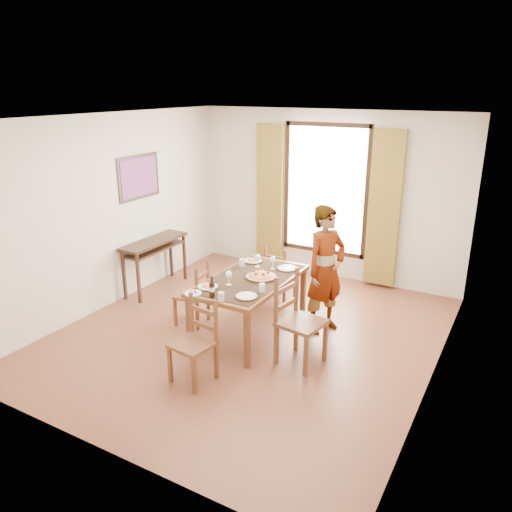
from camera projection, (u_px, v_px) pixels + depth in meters
The scene contains 22 objects.
ground at pixel (249, 334), 6.44m from camera, with size 5.00×5.00×0.00m, color #472416.
room_shell at pixel (254, 216), 6.05m from camera, with size 4.60×5.10×2.74m.
console_table at pixel (154, 247), 7.65m from camera, with size 0.38×1.20×0.80m.
dining_table at pixel (250, 283), 6.26m from camera, with size 0.91×1.64×0.76m.
chair_west at pixel (194, 296), 6.60m from camera, with size 0.43×0.43×0.86m.
chair_north at pixel (279, 275), 7.36m from camera, with size 0.40×0.40×0.85m.
chair_south at pixel (195, 344), 5.32m from camera, with size 0.46×0.46×0.93m.
chair_east at pixel (299, 323), 5.65m from camera, with size 0.54×0.54×1.06m.
man at pixel (326, 270), 6.30m from camera, with size 0.62×0.72×1.66m, color #94989C.
plate_sw at pixel (208, 286), 5.94m from camera, with size 0.27×0.27×0.05m, color silver, non-canonical shape.
plate_se at pixel (246, 295), 5.67m from camera, with size 0.27×0.27×0.05m, color silver, non-canonical shape.
plate_nw at pixel (253, 260), 6.81m from camera, with size 0.27×0.27×0.05m, color silver, non-canonical shape.
plate_ne at pixel (287, 267), 6.54m from camera, with size 0.27×0.27×0.05m, color silver, non-canonical shape.
pasta_platter at pixel (261, 274), 6.23m from camera, with size 0.40×0.40×0.10m, color #B04416, non-canonical shape.
caprese_plate at pixel (193, 292), 5.76m from camera, with size 0.20×0.20×0.04m, color silver, non-canonical shape.
wine_glass_a at pixel (229, 278), 5.99m from camera, with size 0.08×0.08×0.18m, color white, non-canonical shape.
wine_glass_b at pixel (273, 263), 6.51m from camera, with size 0.08×0.08×0.18m, color white, non-canonical shape.
wine_glass_c at pixel (257, 260), 6.59m from camera, with size 0.08×0.08×0.18m, color white, non-canonical shape.
tumbler_a at pixel (262, 288), 5.81m from camera, with size 0.07×0.07×0.10m, color silver.
tumbler_b at pixel (242, 263), 6.63m from camera, with size 0.07×0.07×0.10m, color silver.
tumbler_c at pixel (221, 297), 5.57m from camera, with size 0.07×0.07×0.10m, color silver.
wine_bottle at pixel (212, 287), 5.64m from camera, with size 0.07×0.07×0.25m, color black, non-canonical shape.
Camera 1 is at (2.90, -4.98, 3.05)m, focal length 35.00 mm.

